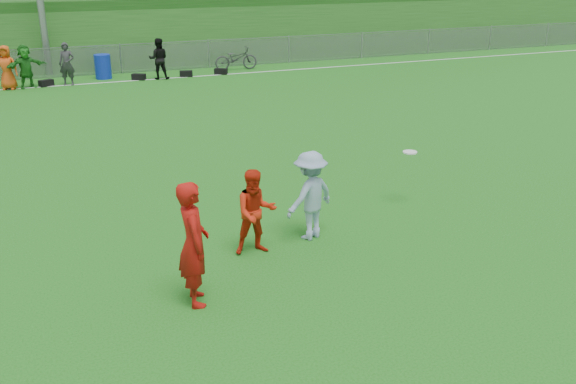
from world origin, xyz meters
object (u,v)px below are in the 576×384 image
player_blue (310,196)px  recycling_bin (103,67)px  player_red_left (194,244)px  frisbee (410,152)px  player_red_center (256,212)px  bicycle (236,58)px

player_blue → recycling_bin: bearing=-108.1°
player_red_left → frisbee: size_ratio=6.46×
frisbee → recycling_bin: frisbee is taller
player_red_center → recycling_bin: size_ratio=1.51×
player_red_center → recycling_bin: bearing=96.6°
player_red_center → bicycle: player_red_center is taller
recycling_bin → player_red_left: bearing=-93.1°
player_blue → frisbee: size_ratio=5.58×
player_red_left → recycling_bin: (1.09, 19.75, -0.46)m
player_red_center → frisbee: bearing=21.2°
player_blue → recycling_bin: 18.31m
frisbee → player_blue: bearing=-162.5°
bicycle → player_red_left: bearing=163.0°
player_blue → bicycle: size_ratio=0.85×
player_red_left → frisbee: bearing=-60.4°
bicycle → player_red_center: bearing=165.7°
frisbee → player_red_left: bearing=-155.8°
frisbee → bicycle: 17.54m
recycling_bin → bicycle: bicycle is taller
frisbee → recycling_bin: (-4.06, 17.43, -0.62)m
player_red_left → player_red_center: 1.92m
player_red_center → player_blue: player_blue is taller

